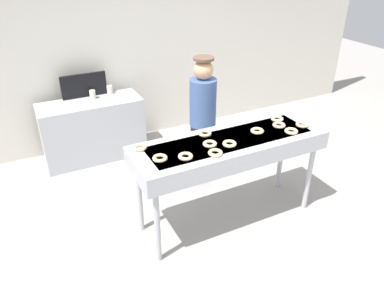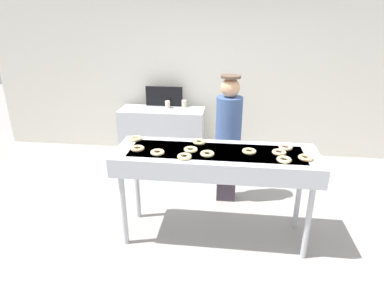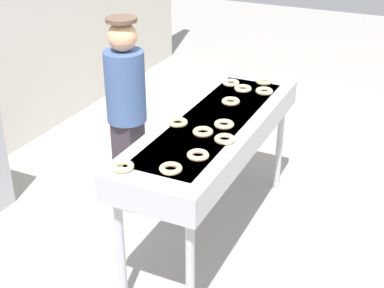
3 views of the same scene
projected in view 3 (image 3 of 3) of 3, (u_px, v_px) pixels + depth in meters
ground_plane at (211, 234)px, 4.33m from camera, size 16.00×16.00×0.00m
fryer_conveyor at (213, 132)px, 3.92m from camera, size 2.04×0.66×1.01m
plain_donut_0 at (198, 155)px, 3.36m from camera, size 0.19×0.19×0.03m
plain_donut_1 at (243, 89)px, 4.37m from camera, size 0.20×0.20×0.03m
plain_donut_2 at (225, 139)px, 3.56m from camera, size 0.19×0.19×0.03m
plain_donut_3 at (203, 132)px, 3.65m from camera, size 0.19×0.19×0.03m
plain_donut_4 at (171, 169)px, 3.21m from camera, size 0.19×0.19×0.03m
plain_donut_5 at (264, 81)px, 4.52m from camera, size 0.19×0.19×0.03m
plain_donut_6 at (224, 124)px, 3.76m from camera, size 0.20×0.20×0.03m
plain_donut_7 at (178, 122)px, 3.79m from camera, size 0.17×0.17×0.03m
plain_donut_8 at (264, 91)px, 4.32m from camera, size 0.18×0.18×0.03m
plain_donut_9 at (123, 166)px, 3.23m from camera, size 0.20×0.20×0.03m
plain_donut_10 at (231, 101)px, 4.13m from camera, size 0.15×0.15×0.03m
plain_donut_11 at (231, 83)px, 4.48m from camera, size 0.19×0.19×0.03m
worker_baker at (126, 107)px, 4.31m from camera, size 0.32×0.32×1.63m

